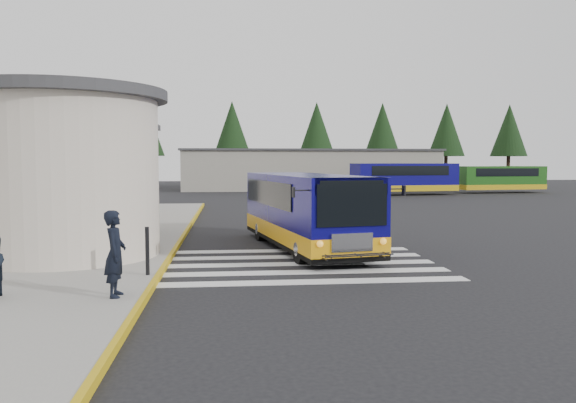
{
  "coord_description": "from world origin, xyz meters",
  "views": [
    {
      "loc": [
        -2.28,
        -16.36,
        2.88
      ],
      "look_at": [
        -0.64,
        -0.5,
        1.75
      ],
      "focal_mm": 35.0,
      "sensor_mm": 36.0,
      "label": 1
    }
  ],
  "objects": [
    {
      "name": "depot_building",
      "position": [
        6.0,
        42.0,
        2.11
      ],
      "size": [
        26.4,
        8.4,
        4.2
      ],
      "color": "gray",
      "rests_on": "ground"
    },
    {
      "name": "ground",
      "position": [
        0.0,
        0.0,
        0.0
      ],
      "size": [
        140.0,
        140.0,
        0.0
      ],
      "primitive_type": "plane",
      "color": "black",
      "rests_on": "ground"
    },
    {
      "name": "bollard",
      "position": [
        -4.29,
        -2.66,
        0.73
      ],
      "size": [
        0.1,
        0.1,
        1.17
      ],
      "primitive_type": "cylinder",
      "color": "black",
      "rests_on": "sidewalk"
    },
    {
      "name": "far_bus_a",
      "position": [
        12.87,
        31.36,
        1.55
      ],
      "size": [
        9.51,
        3.89,
        2.38
      ],
      "rotation": [
        0.0,
        0.0,
        1.72
      ],
      "color": "#0B075B",
      "rests_on": "ground"
    },
    {
      "name": "pedestrian_a",
      "position": [
        -4.61,
        -4.83,
        1.03
      ],
      "size": [
        0.44,
        0.65,
        1.76
      ],
      "primitive_type": "imported",
      "rotation": [
        0.0,
        0.0,
        1.6
      ],
      "color": "black",
      "rests_on": "sidewalk"
    },
    {
      "name": "crosswalk",
      "position": [
        -0.5,
        -0.8,
        0.01
      ],
      "size": [
        8.0,
        5.35,
        0.01
      ],
      "color": "silver",
      "rests_on": "ground"
    },
    {
      "name": "sidewalk",
      "position": [
        -9.0,
        4.0,
        0.07
      ],
      "size": [
        10.0,
        34.0,
        0.15
      ],
      "primitive_type": "cube",
      "color": "gray",
      "rests_on": "ground"
    },
    {
      "name": "transit_bus",
      "position": [
        0.2,
        2.0,
        1.18
      ],
      "size": [
        4.08,
        8.98,
        2.46
      ],
      "rotation": [
        0.0,
        0.0,
        0.17
      ],
      "color": "#0C085F",
      "rests_on": "ground"
    },
    {
      "name": "tree_line",
      "position": [
        6.29,
        50.0,
        6.77
      ],
      "size": [
        58.4,
        4.4,
        10.0
      ],
      "color": "black",
      "rests_on": "ground"
    },
    {
      "name": "far_bus_b",
      "position": [
        22.95,
        33.93,
        1.4
      ],
      "size": [
        8.55,
        3.3,
        2.15
      ],
      "rotation": [
        0.0,
        0.0,
        1.69
      ],
      "color": "#1C5115",
      "rests_on": "ground"
    },
    {
      "name": "curb_strip",
      "position": [
        -4.05,
        4.0,
        0.08
      ],
      "size": [
        0.12,
        34.0,
        0.16
      ],
      "primitive_type": "cube",
      "color": "gold",
      "rests_on": "ground"
    },
    {
      "name": "station_building",
      "position": [
        -10.84,
        6.91,
        2.57
      ],
      "size": [
        12.7,
        18.7,
        4.8
      ],
      "color": "beige",
      "rests_on": "ground"
    }
  ]
}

